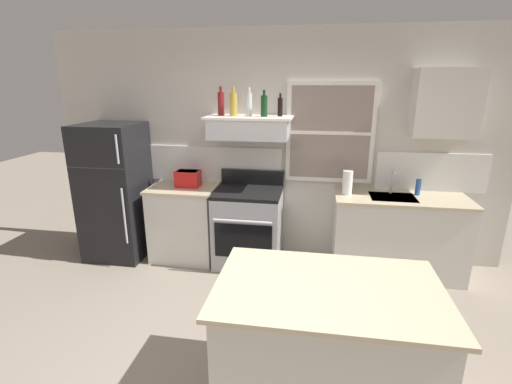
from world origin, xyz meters
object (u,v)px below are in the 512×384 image
at_px(stove_range, 248,226).
at_px(bottle_dark_green_wine, 264,105).
at_px(bottle_red_label_wine, 221,103).
at_px(bottle_champagne_gold_foil, 233,104).
at_px(dish_soap_bottle, 418,187).
at_px(toaster, 188,178).
at_px(bottle_clear_tall, 249,104).
at_px(kitchen_island, 325,348).
at_px(bottle_balsamic_dark, 280,107).
at_px(paper_towel_roll, 347,183).
at_px(refrigerator, 115,192).

height_order(stove_range, bottle_dark_green_wine, bottle_dark_green_wine).
height_order(bottle_red_label_wine, bottle_champagne_gold_foil, bottle_red_label_wine).
bearing_deg(bottle_dark_green_wine, dish_soap_bottle, 2.21).
height_order(toaster, bottle_clear_tall, bottle_clear_tall).
relative_size(bottle_champagne_gold_foil, bottle_dark_green_wine, 1.11).
bearing_deg(bottle_clear_tall, bottle_dark_green_wine, -16.17).
height_order(bottle_red_label_wine, kitchen_island, bottle_red_label_wine).
xyz_separation_m(bottle_dark_green_wine, bottle_balsamic_dark, (0.17, 0.07, -0.01)).
distance_m(bottle_red_label_wine, bottle_dark_green_wine, 0.51).
bearing_deg(bottle_dark_green_wine, kitchen_island, -71.05).
bearing_deg(paper_towel_roll, bottle_dark_green_wine, 177.93).
relative_size(refrigerator, toaster, 5.54).
bearing_deg(bottle_balsamic_dark, bottle_red_label_wine, 179.65).
bearing_deg(bottle_red_label_wine, refrigerator, -172.68).
xyz_separation_m(dish_soap_bottle, kitchen_island, (-1.02, -2.09, -0.54)).
bearing_deg(bottle_balsamic_dark, toaster, -175.86).
bearing_deg(refrigerator, kitchen_island, -37.48).
xyz_separation_m(bottle_balsamic_dark, kitchen_island, (0.53, -2.09, -1.39)).
height_order(stove_range, kitchen_island, stove_range).
bearing_deg(bottle_red_label_wine, dish_soap_bottle, -0.23).
bearing_deg(refrigerator, bottle_dark_green_wine, 2.97).
xyz_separation_m(bottle_red_label_wine, bottle_balsamic_dark, (0.67, -0.00, -0.03)).
xyz_separation_m(stove_range, bottle_red_label_wine, (-0.33, 0.15, 1.41)).
bearing_deg(bottle_champagne_gold_foil, bottle_balsamic_dark, 6.94).
distance_m(bottle_red_label_wine, bottle_champagne_gold_foil, 0.17).
xyz_separation_m(bottle_clear_tall, paper_towel_roll, (1.11, -0.08, -0.83)).
relative_size(refrigerator, bottle_champagne_gold_foil, 5.22).
xyz_separation_m(stove_range, paper_towel_roll, (1.11, 0.04, 0.58)).
bearing_deg(dish_soap_bottle, refrigerator, -177.40).
bearing_deg(stove_range, bottle_balsamic_dark, 22.83).
xyz_separation_m(bottle_champagne_gold_foil, kitchen_island, (1.04, -2.03, -1.42)).
distance_m(paper_towel_roll, kitchen_island, 2.09).
xyz_separation_m(bottle_dark_green_wine, paper_towel_roll, (0.94, -0.03, -0.82)).
height_order(bottle_champagne_gold_foil, bottle_clear_tall, bottle_champagne_gold_foil).
xyz_separation_m(bottle_clear_tall, dish_soap_bottle, (1.89, 0.02, -0.88)).
distance_m(bottle_clear_tall, paper_towel_roll, 1.39).
bearing_deg(paper_towel_roll, bottle_champagne_gold_foil, 178.10).
height_order(bottle_champagne_gold_foil, paper_towel_roll, bottle_champagne_gold_foil).
height_order(bottle_champagne_gold_foil, bottle_dark_green_wine, bottle_champagne_gold_foil).
distance_m(bottle_balsamic_dark, dish_soap_bottle, 1.76).
bearing_deg(toaster, bottle_dark_green_wine, 0.46).
bearing_deg(stove_range, refrigerator, -179.20).
bearing_deg(stove_range, bottle_champagne_gold_foil, 155.31).
height_order(bottle_clear_tall, bottle_dark_green_wine, bottle_clear_tall).
bearing_deg(paper_towel_roll, bottle_red_label_wine, 175.68).
bearing_deg(kitchen_island, stove_range, 113.88).
bearing_deg(paper_towel_roll, stove_range, -178.07).
distance_m(bottle_clear_tall, bottle_dark_green_wine, 0.18).
xyz_separation_m(refrigerator, bottle_balsamic_dark, (1.99, 0.17, 1.03)).
bearing_deg(bottle_balsamic_dark, paper_towel_roll, -7.74).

